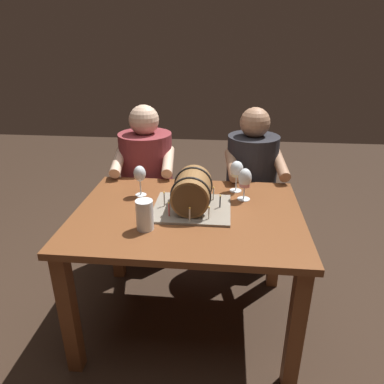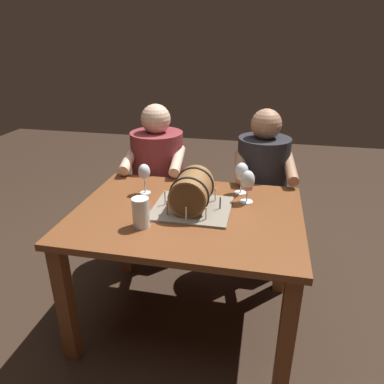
{
  "view_description": "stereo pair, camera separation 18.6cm",
  "coord_description": "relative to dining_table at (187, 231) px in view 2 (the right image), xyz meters",
  "views": [
    {
      "loc": [
        0.19,
        -1.66,
        1.58
      ],
      "look_at": [
        0.02,
        0.03,
        0.82
      ],
      "focal_mm": 33.65,
      "sensor_mm": 36.0,
      "label": 1
    },
    {
      "loc": [
        0.37,
        -1.64,
        1.58
      ],
      "look_at": [
        0.02,
        0.03,
        0.82
      ],
      "focal_mm": 33.65,
      "sensor_mm": 36.0,
      "label": 2
    }
  ],
  "objects": [
    {
      "name": "ground_plane",
      "position": [
        0.0,
        0.0,
        -0.61
      ],
      "size": [
        8.0,
        8.0,
        0.0
      ],
      "primitive_type": "plane",
      "color": "#332319"
    },
    {
      "name": "dining_table",
      "position": [
        0.0,
        0.0,
        0.0
      ],
      "size": [
        1.19,
        0.9,
        0.72
      ],
      "color": "brown",
      "rests_on": "ground"
    },
    {
      "name": "barrel_cake",
      "position": [
        0.02,
        0.03,
        0.21
      ],
      "size": [
        0.41,
        0.36,
        0.21
      ],
      "color": "gray",
      "rests_on": "dining_table"
    },
    {
      "name": "wine_glass_white",
      "position": [
        0.25,
        0.3,
        0.24
      ],
      "size": [
        0.08,
        0.08,
        0.19
      ],
      "color": "white",
      "rests_on": "dining_table"
    },
    {
      "name": "wine_glass_empty",
      "position": [
        -0.29,
        0.19,
        0.24
      ],
      "size": [
        0.07,
        0.07,
        0.18
      ],
      "color": "white",
      "rests_on": "dining_table"
    },
    {
      "name": "wine_glass_rose",
      "position": [
        0.3,
        0.19,
        0.23
      ],
      "size": [
        0.07,
        0.07,
        0.18
      ],
      "color": "white",
      "rests_on": "dining_table"
    },
    {
      "name": "beer_pint",
      "position": [
        -0.18,
        -0.19,
        0.18
      ],
      "size": [
        0.08,
        0.08,
        0.15
      ],
      "color": "white",
      "rests_on": "dining_table"
    },
    {
      "name": "person_seated_left",
      "position": [
        -0.37,
        0.68,
        -0.07
      ],
      "size": [
        0.42,
        0.5,
        1.15
      ],
      "color": "#4C1B1E",
      "rests_on": "ground"
    },
    {
      "name": "person_seated_right",
      "position": [
        0.37,
        0.68,
        -0.08
      ],
      "size": [
        0.41,
        0.5,
        1.15
      ],
      "color": "black",
      "rests_on": "ground"
    }
  ]
}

